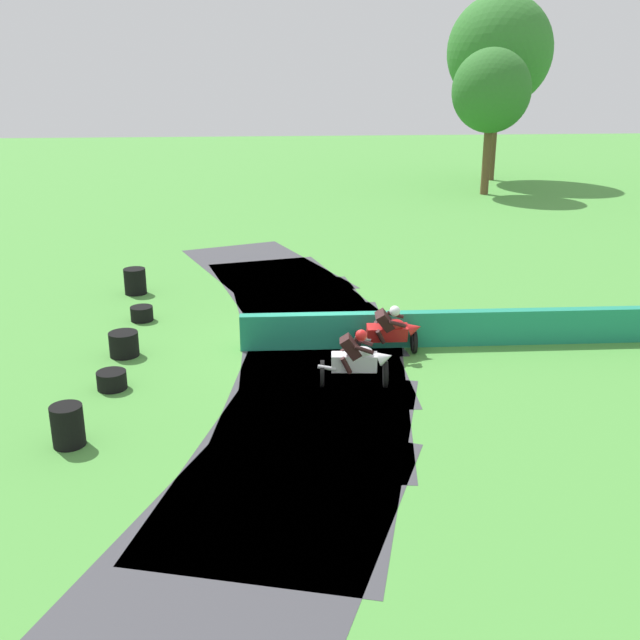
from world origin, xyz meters
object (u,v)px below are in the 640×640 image
object	(u,v)px
tire_stack_near	(68,426)
tire_stack_mid_b	(124,344)
tire_stack_extra_a	(135,281)
tire_stack_mid_a	(112,380)
tire_stack_far	(142,314)
motorcycle_lead_white	(358,359)
motorcycle_chase_red	(390,330)
traffic_cone	(491,316)

from	to	relation	value
tire_stack_near	tire_stack_mid_b	bearing A→B (deg)	86.38
tire_stack_extra_a	tire_stack_mid_b	bearing A→B (deg)	-84.51
tire_stack_mid_a	tire_stack_far	world-z (taller)	same
motorcycle_lead_white	tire_stack_far	bearing A→B (deg)	137.01
motorcycle_lead_white	tire_stack_mid_b	distance (m)	5.95
tire_stack_near	motorcycle_chase_red	bearing A→B (deg)	30.86
motorcycle_chase_red	tire_stack_far	world-z (taller)	motorcycle_chase_red
motorcycle_lead_white	tire_stack_far	size ratio (longest dim) A/B	2.73
motorcycle_lead_white	motorcycle_chase_red	world-z (taller)	motorcycle_lead_white
tire_stack_far	motorcycle_lead_white	bearing A→B (deg)	-42.99
tire_stack_far	tire_stack_extra_a	world-z (taller)	tire_stack_extra_a
motorcycle_lead_white	motorcycle_chase_red	size ratio (longest dim) A/B	1.01
motorcycle_chase_red	tire_stack_extra_a	distance (m)	9.10
traffic_cone	motorcycle_chase_red	bearing A→B (deg)	-147.62
tire_stack_far	tire_stack_extra_a	distance (m)	2.72
tire_stack_extra_a	traffic_cone	world-z (taller)	tire_stack_extra_a
motorcycle_lead_white	tire_stack_near	size ratio (longest dim) A/B	2.13
tire_stack_extra_a	traffic_cone	size ratio (longest dim) A/B	1.82
tire_stack_mid_b	tire_stack_far	distance (m)	2.67
motorcycle_lead_white	tire_stack_far	distance (m)	7.40
tire_stack_near	tire_stack_mid_a	size ratio (longest dim) A/B	1.23
tire_stack_mid_a	tire_stack_extra_a	bearing A→B (deg)	94.39
tire_stack_extra_a	traffic_cone	distance (m)	10.88
tire_stack_far	traffic_cone	distance (m)	9.70
motorcycle_lead_white	traffic_cone	bearing A→B (deg)	42.67
motorcycle_chase_red	tire_stack_extra_a	size ratio (longest dim) A/B	2.11
motorcycle_chase_red	tire_stack_far	size ratio (longest dim) A/B	2.71
tire_stack_mid_b	traffic_cone	xyz separation A→B (m)	(9.69, 1.54, -0.08)
tire_stack_near	traffic_cone	bearing A→B (deg)	31.35
tire_stack_extra_a	tire_stack_near	bearing A→B (deg)	-88.70
tire_stack_near	tire_stack_far	size ratio (longest dim) A/B	1.29
motorcycle_lead_white	tire_stack_extra_a	size ratio (longest dim) A/B	2.13
tire_stack_mid_b	tire_stack_far	bearing A→B (deg)	88.91
motorcycle_chase_red	tire_stack_near	distance (m)	7.91
motorcycle_chase_red	traffic_cone	distance (m)	3.79
tire_stack_near	tire_stack_mid_a	distance (m)	2.58
tire_stack_mid_b	traffic_cone	size ratio (longest dim) A/B	1.62
tire_stack_mid_b	tire_stack_far	size ratio (longest dim) A/B	1.15
motorcycle_lead_white	traffic_cone	world-z (taller)	motorcycle_lead_white
tire_stack_mid_a	tire_stack_near	bearing A→B (deg)	-97.52
tire_stack_extra_a	tire_stack_mid_a	bearing A→B (deg)	-85.61
tire_stack_near	tire_stack_extra_a	distance (m)	9.86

